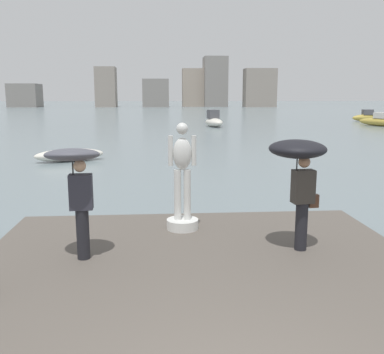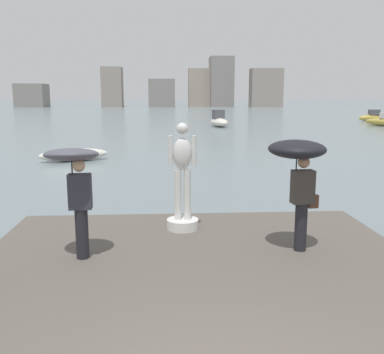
# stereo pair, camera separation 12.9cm
# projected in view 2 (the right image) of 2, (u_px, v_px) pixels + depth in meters

# --- Properties ---
(ground_plane) EXTENTS (400.00, 400.00, 0.00)m
(ground_plane) POSITION_uv_depth(u_px,v_px,m) (171.00, 128.00, 43.07)
(ground_plane) COLOR slate
(pier) EXTENTS (7.59, 9.87, 0.40)m
(pier) POSITION_uv_depth(u_px,v_px,m) (209.00, 329.00, 5.69)
(pier) COLOR #564F47
(pier) RESTS_ON ground
(statue_white_figure) EXTENTS (0.67, 0.67, 2.24)m
(statue_white_figure) POSITION_uv_depth(u_px,v_px,m) (183.00, 189.00, 9.13)
(statue_white_figure) COLOR silver
(statue_white_figure) RESTS_ON pier
(onlooker_left) EXTENTS (0.95, 0.97, 1.96)m
(onlooker_left) POSITION_uv_depth(u_px,v_px,m) (75.00, 174.00, 7.37)
(onlooker_left) COLOR black
(onlooker_left) RESTS_ON pier
(onlooker_right) EXTENTS (1.12, 1.12, 2.02)m
(onlooker_right) POSITION_uv_depth(u_px,v_px,m) (298.00, 162.00, 7.73)
(onlooker_right) COLOR black
(onlooker_right) RESTS_ON pier
(boat_mid) EXTENTS (3.38, 1.05, 1.44)m
(boat_mid) POSITION_uv_depth(u_px,v_px,m) (372.00, 117.00, 53.72)
(boat_mid) COLOR #B2993D
(boat_mid) RESTS_ON ground
(boat_far) EXTENTS (2.17, 3.54, 1.72)m
(boat_far) POSITION_uv_depth(u_px,v_px,m) (219.00, 121.00, 44.59)
(boat_far) COLOR silver
(boat_far) RESTS_ON ground
(boat_leftward) EXTENTS (3.52, 2.31, 0.61)m
(boat_leftward) POSITION_uv_depth(u_px,v_px,m) (74.00, 155.00, 21.52)
(boat_leftward) COLOR silver
(boat_leftward) RESTS_ON ground
(distant_skyline) EXTENTS (71.40, 10.51, 13.53)m
(distant_skyline) POSITION_uv_depth(u_px,v_px,m) (175.00, 88.00, 119.91)
(distant_skyline) COLOR gray
(distant_skyline) RESTS_ON ground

